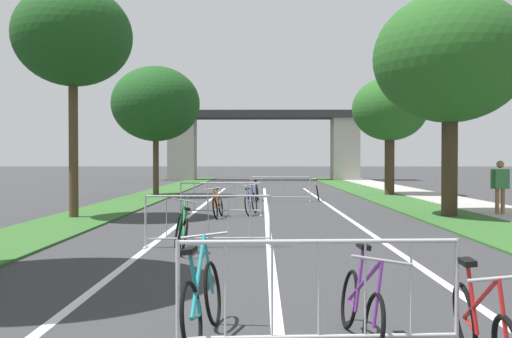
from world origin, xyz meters
TOP-DOWN VIEW (x-y plane):
  - grass_verge_left at (-5.52, 23.48)m, footprint 2.23×57.38m
  - grass_verge_right at (5.52, 23.48)m, footprint 2.23×57.38m
  - sidewalk_path_right at (7.80, 23.48)m, footprint 2.32×57.38m
  - lane_stripe_center at (0.00, 16.60)m, footprint 0.14×33.20m
  - lane_stripe_right_lane at (2.42, 16.60)m, footprint 0.14×33.20m
  - lane_stripe_left_lane at (-2.42, 16.60)m, footprint 0.14×33.20m
  - overpass_bridge at (0.00, 47.42)m, footprint 21.91×3.06m
  - tree_left_pine_near at (-5.77, 15.27)m, footprint 3.50×3.50m
  - tree_left_maple_mid at (-5.27, 25.71)m, footprint 4.24×4.24m
  - tree_right_oak_near at (5.57, 15.76)m, footprint 4.63×4.63m
  - tree_right_cypress_far at (6.13, 26.35)m, footprint 3.68×3.68m
  - crowd_barrier_nearest at (0.35, 3.46)m, footprint 2.57×0.58m
  - crowd_barrier_second at (-1.23, 9.76)m, footprint 2.57×0.59m
  - crowd_barrier_third at (-1.44, 16.06)m, footprint 2.56×0.47m
  - crowd_barrier_fourth at (0.64, 22.36)m, footprint 2.56×0.50m
  - bicycle_purple_0 at (0.78, 3.83)m, footprint 0.55×1.62m
  - bicycle_green_1 at (-1.70, 9.22)m, footprint 0.56×1.65m
  - bicycle_blue_2 at (-0.51, 16.62)m, footprint 0.53×1.70m
  - bicycle_black_3 at (-0.36, 22.74)m, footprint 0.53×1.69m
  - bicycle_orange_4 at (-1.50, 15.65)m, footprint 0.52×1.63m
  - bicycle_red_5 at (1.65, 3.06)m, footprint 0.45×1.73m
  - bicycle_teal_6 at (-0.74, 3.92)m, footprint 0.50×1.67m
  - bicycle_yellow_7 at (2.24, 22.83)m, footprint 0.45×1.75m
  - pedestrian_strolling at (7.23, 16.05)m, footprint 0.62×0.35m

SIDE VIEW (x-z plane):
  - lane_stripe_center at x=0.00m, z-range 0.00..0.01m
  - lane_stripe_right_lane at x=2.42m, z-range 0.00..0.01m
  - lane_stripe_left_lane at x=-2.42m, z-range 0.00..0.01m
  - grass_verge_left at x=-5.52m, z-range 0.00..0.05m
  - grass_verge_right at x=5.52m, z-range 0.00..0.05m
  - sidewalk_path_right at x=7.80m, z-range 0.00..0.08m
  - bicycle_purple_0 at x=0.78m, z-range -0.11..0.83m
  - bicycle_red_5 at x=1.65m, z-range -0.10..0.83m
  - bicycle_orange_4 at x=-1.50m, z-range -0.11..0.84m
  - bicycle_black_3 at x=-0.36m, z-range -0.11..0.85m
  - bicycle_blue_2 at x=-0.51m, z-range -0.11..0.87m
  - bicycle_green_1 at x=-1.70m, z-range -0.12..0.89m
  - bicycle_yellow_7 at x=2.24m, z-range -0.11..0.87m
  - bicycle_teal_6 at x=-0.74m, z-range -0.12..0.89m
  - crowd_barrier_nearest at x=0.35m, z-range 0.00..1.05m
  - crowd_barrier_second at x=-1.23m, z-range 0.00..1.05m
  - crowd_barrier_third at x=-1.44m, z-range 0.00..1.05m
  - crowd_barrier_fourth at x=0.64m, z-range 0.00..1.05m
  - pedestrian_strolling at x=7.23m, z-range 0.19..1.92m
  - overpass_bridge at x=0.00m, z-range 0.94..6.89m
  - tree_right_cypress_far at x=6.13m, z-range 1.31..7.13m
  - tree_left_maple_mid at x=-5.27m, z-range 1.32..7.57m
  - tree_right_oak_near at x=5.57m, z-range 1.42..8.25m
  - tree_left_pine_near at x=-5.77m, z-range 1.95..8.87m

